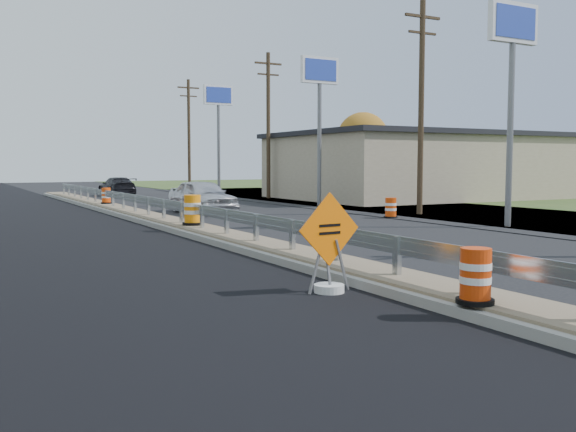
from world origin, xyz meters
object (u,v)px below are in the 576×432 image
barrel_shoulder_near (391,208)px  car_dark_far (117,187)px  barrel_median_far (106,196)px  caution_sign (329,268)px  car_silver (202,196)px  barrel_median_mid (192,211)px  barrel_median_near (475,277)px

barrel_shoulder_near → car_dark_far: size_ratio=0.19×
barrel_median_far → caution_sign: bearing=-93.7°
car_silver → caution_sign: bearing=-108.3°
barrel_median_mid → car_silver: car_silver is taller
barrel_median_far → barrel_median_mid: bearing=-90.5°
barrel_median_near → barrel_median_mid: 13.44m
barrel_median_far → barrel_shoulder_near: bearing=-52.4°
caution_sign → car_silver: caution_sign is taller
car_silver → car_dark_far: bearing=84.4°
barrel_median_mid → barrel_median_far: bearing=89.5°
barrel_shoulder_near → car_dark_far: bearing=102.8°
barrel_median_mid → barrel_shoulder_near: (9.19, 1.20, -0.30)m
barrel_median_near → caution_sign: bearing=108.3°
car_dark_far → barrel_median_near: bearing=83.3°
barrel_shoulder_near → barrel_median_mid: bearing=-172.5°
caution_sign → car_silver: 18.81m
barrel_shoulder_near → barrel_median_far: bearing=127.6°
barrel_shoulder_near → barrel_median_near: bearing=-123.7°
barrel_median_near → barrel_median_mid: bearing=87.6°
car_silver → barrel_shoulder_near: bearing=-50.2°
barrel_median_near → barrel_median_far: 26.45m
caution_sign → car_dark_far: (5.12, 36.28, 0.21)m
barrel_median_near → car_dark_far: (4.25, 38.91, 0.04)m
barrel_median_near → barrel_shoulder_near: bearing=56.3°
barrel_median_near → car_silver: 21.19m
caution_sign → barrel_median_near: 2.77m
caution_sign → barrel_median_near: caution_sign is taller
car_silver → car_dark_far: size_ratio=1.00×
barrel_median_near → car_silver: (3.76, 20.85, 0.16)m
caution_sign → car_silver: size_ratio=0.39×
barrel_median_far → barrel_shoulder_near: (9.09, -11.81, -0.21)m
barrel_median_mid → car_dark_far: car_dark_far is taller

